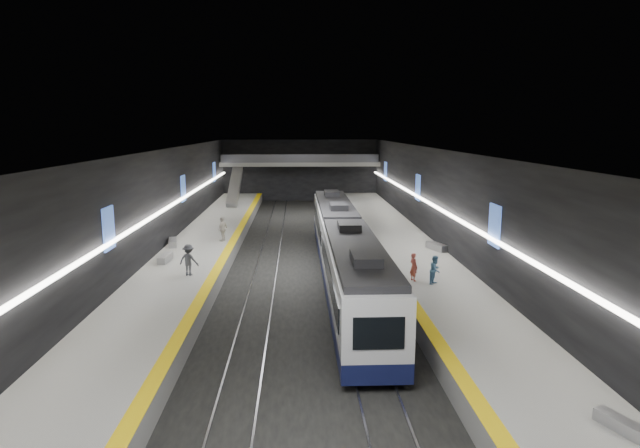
{
  "coord_description": "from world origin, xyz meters",
  "views": [
    {
      "loc": [
        -0.34,
        -34.98,
        9.53
      ],
      "look_at": [
        1.37,
        5.51,
        2.2
      ],
      "focal_mm": 30.0,
      "sensor_mm": 36.0,
      "label": 1
    }
  ],
  "objects_px": {
    "passenger_left_a": "(223,229)",
    "bench_right_near": "(622,425)",
    "escalator": "(235,187)",
    "bench_right_far": "(437,247)",
    "passenger_right_a": "(414,267)",
    "passenger_left_b": "(189,260)",
    "passenger_right_b": "(435,270)",
    "bench_left_far": "(173,243)",
    "train": "(343,245)",
    "bench_left_near": "(165,258)"
  },
  "relations": [
    {
      "from": "passenger_left_a",
      "to": "bench_right_near",
      "type": "bearing_deg",
      "value": 53.7
    },
    {
      "from": "escalator",
      "to": "bench_right_far",
      "type": "distance_m",
      "value": 29.88
    },
    {
      "from": "escalator",
      "to": "passenger_right_a",
      "type": "xyz_separation_m",
      "value": [
        13.65,
        -32.14,
        -1.1
      ]
    },
    {
      "from": "passenger_left_b",
      "to": "escalator",
      "type": "bearing_deg",
      "value": -70.15
    },
    {
      "from": "passenger_right_b",
      "to": "passenger_left_b",
      "type": "bearing_deg",
      "value": 117.26
    },
    {
      "from": "bench_left_far",
      "to": "escalator",
      "type": "bearing_deg",
      "value": 72.96
    },
    {
      "from": "passenger_right_a",
      "to": "passenger_right_b",
      "type": "distance_m",
      "value": 1.26
    },
    {
      "from": "train",
      "to": "passenger_right_b",
      "type": "distance_m",
      "value": 6.65
    },
    {
      "from": "train",
      "to": "bench_left_far",
      "type": "xyz_separation_m",
      "value": [
        -12.0,
        5.76,
        -0.95
      ]
    },
    {
      "from": "train",
      "to": "bench_left_far",
      "type": "distance_m",
      "value": 13.34
    },
    {
      "from": "bench_left_near",
      "to": "passenger_right_b",
      "type": "height_order",
      "value": "passenger_right_b"
    },
    {
      "from": "bench_left_near",
      "to": "passenger_right_a",
      "type": "xyz_separation_m",
      "value": [
        15.06,
        -5.01,
        0.57
      ]
    },
    {
      "from": "passenger_right_a",
      "to": "escalator",
      "type": "bearing_deg",
      "value": -0.91
    },
    {
      "from": "bench_left_near",
      "to": "bench_left_far",
      "type": "bearing_deg",
      "value": 99.86
    },
    {
      "from": "escalator",
      "to": "passenger_left_b",
      "type": "relative_size",
      "value": 4.34
    },
    {
      "from": "train",
      "to": "passenger_left_b",
      "type": "distance_m",
      "value": 9.5
    },
    {
      "from": "train",
      "to": "bench_right_near",
      "type": "distance_m",
      "value": 20.33
    },
    {
      "from": "train",
      "to": "passenger_left_a",
      "type": "distance_m",
      "value": 11.16
    },
    {
      "from": "bench_right_far",
      "to": "passenger_left_a",
      "type": "height_order",
      "value": "passenger_left_a"
    },
    {
      "from": "bench_right_far",
      "to": "escalator",
      "type": "bearing_deg",
      "value": 105.38
    },
    {
      "from": "bench_left_near",
      "to": "passenger_right_b",
      "type": "distance_m",
      "value": 17.1
    },
    {
      "from": "bench_right_near",
      "to": "passenger_left_a",
      "type": "bearing_deg",
      "value": 97.98
    },
    {
      "from": "escalator",
      "to": "passenger_right_a",
      "type": "height_order",
      "value": "escalator"
    },
    {
      "from": "bench_right_far",
      "to": "bench_left_far",
      "type": "bearing_deg",
      "value": 154.25
    },
    {
      "from": "train",
      "to": "bench_right_far",
      "type": "height_order",
      "value": "train"
    },
    {
      "from": "bench_left_near",
      "to": "bench_right_near",
      "type": "height_order",
      "value": "bench_left_near"
    },
    {
      "from": "bench_left_near",
      "to": "bench_left_far",
      "type": "xyz_separation_m",
      "value": [
        -0.59,
        4.74,
        0.02
      ]
    },
    {
      "from": "escalator",
      "to": "passenger_right_a",
      "type": "relative_size",
      "value": 5.0
    },
    {
      "from": "escalator",
      "to": "bench_right_near",
      "type": "distance_m",
      "value": 50.2
    },
    {
      "from": "passenger_left_a",
      "to": "bench_left_far",
      "type": "bearing_deg",
      "value": -43.3
    },
    {
      "from": "escalator",
      "to": "bench_left_far",
      "type": "xyz_separation_m",
      "value": [
        -2.0,
        -22.39,
        -1.66
      ]
    },
    {
      "from": "bench_right_far",
      "to": "passenger_right_b",
      "type": "xyz_separation_m",
      "value": [
        -2.25,
        -8.28,
        0.56
      ]
    },
    {
      "from": "passenger_left_b",
      "to": "train",
      "type": "bearing_deg",
      "value": -147.4
    },
    {
      "from": "bench_left_near",
      "to": "passenger_left_a",
      "type": "relative_size",
      "value": 0.99
    },
    {
      "from": "passenger_left_a",
      "to": "bench_left_near",
      "type": "bearing_deg",
      "value": -0.62
    },
    {
      "from": "passenger_right_b",
      "to": "escalator",
      "type": "bearing_deg",
      "value": 60.96
    },
    {
      "from": "bench_left_near",
      "to": "passenger_left_b",
      "type": "relative_size",
      "value": 1.01
    },
    {
      "from": "bench_right_far",
      "to": "passenger_right_a",
      "type": "height_order",
      "value": "passenger_right_a"
    },
    {
      "from": "passenger_right_b",
      "to": "passenger_left_a",
      "type": "relative_size",
      "value": 0.85
    },
    {
      "from": "bench_left_far",
      "to": "bench_right_near",
      "type": "distance_m",
      "value": 31.04
    },
    {
      "from": "train",
      "to": "passenger_right_b",
      "type": "height_order",
      "value": "train"
    },
    {
      "from": "passenger_right_a",
      "to": "passenger_left_a",
      "type": "relative_size",
      "value": 0.85
    },
    {
      "from": "passenger_left_b",
      "to": "bench_left_far",
      "type": "bearing_deg",
      "value": -52.6
    },
    {
      "from": "escalator",
      "to": "bench_left_near",
      "type": "relative_size",
      "value": 4.28
    },
    {
      "from": "train",
      "to": "bench_left_far",
      "type": "bearing_deg",
      "value": 154.36
    },
    {
      "from": "train",
      "to": "bench_left_near",
      "type": "bearing_deg",
      "value": 174.89
    },
    {
      "from": "bench_left_near",
      "to": "bench_right_far",
      "type": "bearing_deg",
      "value": 10.73
    },
    {
      "from": "bench_left_far",
      "to": "passenger_left_a",
      "type": "height_order",
      "value": "passenger_left_a"
    },
    {
      "from": "train",
      "to": "passenger_left_b",
      "type": "xyz_separation_m",
      "value": [
        -9.21,
        -2.34,
        -0.27
      ]
    },
    {
      "from": "escalator",
      "to": "bench_right_near",
      "type": "xyz_separation_m",
      "value": [
        16.33,
        -47.44,
        -1.71
      ]
    }
  ]
}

